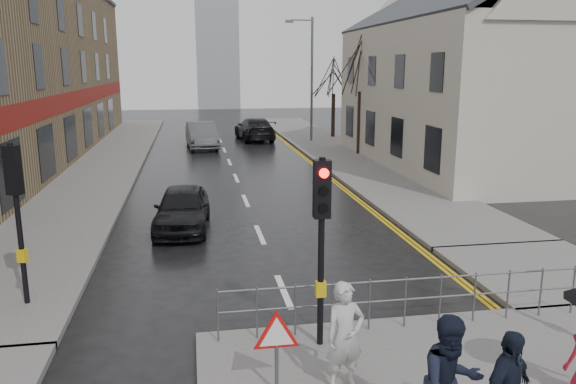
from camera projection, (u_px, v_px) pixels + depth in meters
name	position (u px, v px, depth m)	size (l,w,h in m)	color
ground	(311.00, 357.00, 9.92)	(120.00, 120.00, 0.00)	black
left_pavement	(109.00, 158.00, 30.94)	(4.00, 44.00, 0.14)	#605E5B
right_pavement	(329.00, 148.00, 35.02)	(4.00, 40.00, 0.14)	#605E5B
pavement_bridge_right	(543.00, 271.00, 13.86)	(4.00, 4.20, 0.14)	#605E5B
building_right_cream	(471.00, 71.00, 28.17)	(9.00, 16.40, 10.10)	beige
church_tower	(217.00, 33.00, 67.82)	(5.00, 5.00, 18.00)	#92959A
traffic_signal_near_left	(322.00, 220.00, 9.60)	(0.28, 0.27, 3.40)	black
traffic_signal_far_left	(16.00, 196.00, 11.36)	(0.34, 0.33, 3.40)	black
guard_railing_front	(406.00, 291.00, 10.63)	(7.14, 0.04, 1.00)	#595B5E
warning_sign	(277.00, 338.00, 8.40)	(0.80, 0.07, 1.35)	#595B5E
street_lamp	(309.00, 71.00, 36.78)	(1.83, 0.25, 8.00)	#595B5E
tree_near	(361.00, 64.00, 31.19)	(2.40, 2.40, 6.58)	black
tree_far	(334.00, 75.00, 39.12)	(2.40, 2.40, 5.64)	black
pedestrian_a	(345.00, 336.00, 8.54)	(0.63, 0.41, 1.72)	#B8B7B3
car_parked	(182.00, 208.00, 17.58)	(1.60, 3.99, 1.36)	black
car_mid	(202.00, 135.00, 35.14)	(1.72, 4.92, 1.62)	#494C4E
car_far	(255.00, 129.00, 39.01)	(2.17, 5.33, 1.55)	black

